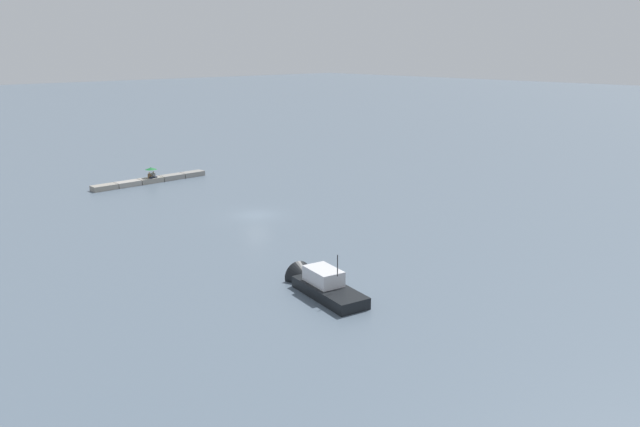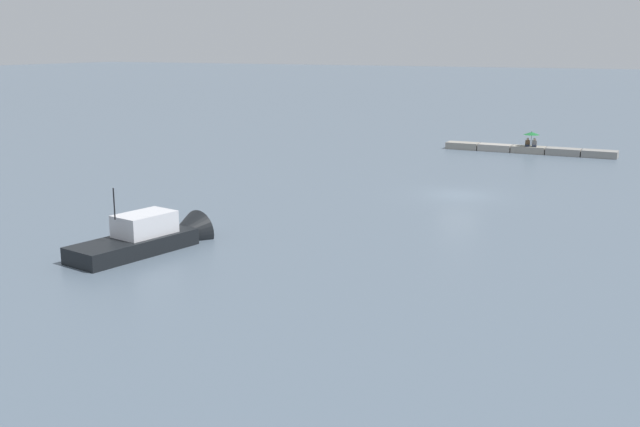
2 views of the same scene
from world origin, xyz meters
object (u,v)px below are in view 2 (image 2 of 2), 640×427
Objects in this scene: umbrella_open_green at (532,133)px; motorboat_black_mid at (153,240)px; person_seated_brown_right at (528,143)px; person_seated_grey_left at (534,144)px.

motorboat_black_mid is at bearing 76.88° from umbrella_open_green.
person_seated_brown_right is 0.92m from umbrella_open_green.
person_seated_brown_right is at bearing 87.93° from motorboat_black_mid.
umbrella_open_green is at bearing -24.88° from person_seated_grey_left.
person_seated_grey_left is at bearing 178.11° from person_seated_brown_right.
umbrella_open_green reaches higher than person_seated_grey_left.
motorboat_black_mid is at bearing 68.01° from person_seated_brown_right.
person_seated_grey_left is 0.54× the size of umbrella_open_green.
person_seated_grey_left is 0.10× the size of motorboat_black_mid.
umbrella_open_green is at bearing -159.14° from person_seated_brown_right.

